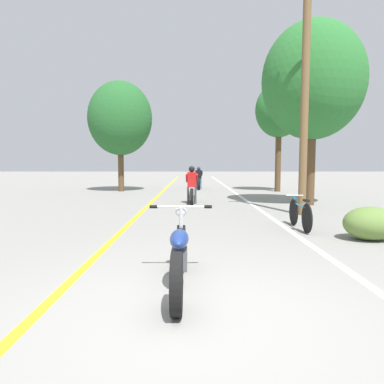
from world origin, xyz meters
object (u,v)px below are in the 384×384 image
at_px(motorcycle_rider_lead, 193,190).
at_px(utility_pole, 306,91).
at_px(motorcycle_rider_far, 199,181).
at_px(roadside_tree_left, 121,119).
at_px(roadside_tree_right_far, 280,111).
at_px(motorcycle_foreground, 180,254).
at_px(roadside_tree_right_near, 314,81).
at_px(bicycle_parked, 301,214).

bearing_deg(motorcycle_rider_lead, utility_pole, -40.05).
xyz_separation_m(motorcycle_rider_lead, motorcycle_rider_far, (0.42, 7.59, -0.03)).
bearing_deg(roadside_tree_left, motorcycle_rider_lead, -56.05).
bearing_deg(motorcycle_rider_far, utility_pole, -74.01).
distance_m(roadside_tree_right_far, roadside_tree_left, 8.85).
relative_size(roadside_tree_left, motorcycle_foreground, 2.76).
distance_m(roadside_tree_right_far, motorcycle_foreground, 16.24).
xyz_separation_m(roadside_tree_right_near, roadside_tree_right_far, (0.31, 6.23, -0.17)).
height_order(roadside_tree_right_far, motorcycle_rider_lead, roadside_tree_right_far).
relative_size(motorcycle_rider_lead, motorcycle_rider_far, 0.97).
distance_m(motorcycle_foreground, motorcycle_rider_far, 16.68).
relative_size(utility_pole, roadside_tree_left, 1.19).
bearing_deg(roadside_tree_right_near, motorcycle_rider_lead, 175.05).
distance_m(motorcycle_rider_lead, motorcycle_rider_far, 7.60).
relative_size(motorcycle_foreground, motorcycle_rider_lead, 1.09).
bearing_deg(utility_pole, bicycle_parked, -108.85).
distance_m(utility_pole, motorcycle_rider_lead, 5.49).
bearing_deg(motorcycle_foreground, roadside_tree_right_far, 71.51).
xyz_separation_m(motorcycle_foreground, motorcycle_rider_far, (0.57, 16.67, 0.09)).
xyz_separation_m(motorcycle_foreground, motorcycle_rider_lead, (0.15, 9.08, 0.13)).
bearing_deg(roadside_tree_left, utility_pole, -49.92).
xyz_separation_m(roadside_tree_left, motorcycle_foreground, (3.86, -15.04, -3.64)).
bearing_deg(motorcycle_foreground, motorcycle_rider_lead, 89.03).
distance_m(roadside_tree_right_near, motorcycle_rider_lead, 6.11).
height_order(utility_pole, bicycle_parked, utility_pole).
relative_size(utility_pole, bicycle_parked, 4.29).
xyz_separation_m(utility_pole, motorcycle_rider_far, (-3.00, 10.46, -3.23)).
height_order(roadside_tree_left, bicycle_parked, roadside_tree_left).
bearing_deg(motorcycle_rider_far, roadside_tree_right_near, -62.81).
height_order(utility_pole, motorcycle_rider_lead, utility_pole).
distance_m(roadside_tree_right_near, bicycle_parked, 6.67).
xyz_separation_m(utility_pole, motorcycle_rider_lead, (-3.42, 2.87, -3.19)).
height_order(roadside_tree_right_near, motorcycle_rider_lead, roadside_tree_right_near).
distance_m(roadside_tree_left, motorcycle_rider_lead, 7.99).
bearing_deg(roadside_tree_left, bicycle_parked, -59.07).
bearing_deg(bicycle_parked, motorcycle_foreground, -125.37).
bearing_deg(motorcycle_rider_far, bicycle_parked, -80.11).
relative_size(roadside_tree_right_near, roadside_tree_left, 1.12).
xyz_separation_m(utility_pole, roadside_tree_right_near, (1.10, 2.48, 0.89)).
height_order(utility_pole, roadside_tree_left, utility_pole).
distance_m(motorcycle_foreground, motorcycle_rider_lead, 9.09).
relative_size(utility_pole, motorcycle_foreground, 3.30).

